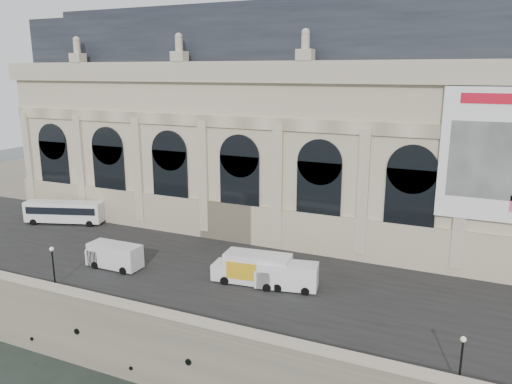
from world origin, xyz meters
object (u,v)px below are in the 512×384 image
van_b (112,255)px  lamp_left (53,267)px  bus_left (64,212)px  van_c (284,275)px  box_truck (253,269)px  lamp_right (461,363)px

van_b → lamp_left: size_ratio=1.46×
bus_left → van_c: 36.50m
box_truck → lamp_left: (-17.60, -8.92, 0.49)m
van_b → van_c: van_b is taller
box_truck → lamp_right: lamp_right is taller
bus_left → van_b: 19.49m
bus_left → lamp_left: size_ratio=2.61×
lamp_left → van_c: bearing=23.5°
bus_left → lamp_right: (52.35, -17.13, 0.12)m
lamp_left → box_truck: bearing=26.9°
van_b → box_truck: 15.93m
van_c → van_b: bearing=-172.0°
box_truck → lamp_left: size_ratio=1.94×
van_c → lamp_left: size_ratio=1.52×
bus_left → lamp_right: bearing=-18.1°
bus_left → lamp_right: lamp_right is taller
van_c → lamp_left: (-20.85, -9.08, 0.72)m
box_truck → bus_left: bearing=167.2°
van_c → lamp_left: lamp_left is taller
van_b → van_c: (18.99, 2.68, -0.02)m
van_b → lamp_right: 36.29m
box_truck → lamp_right: bearing=-26.2°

